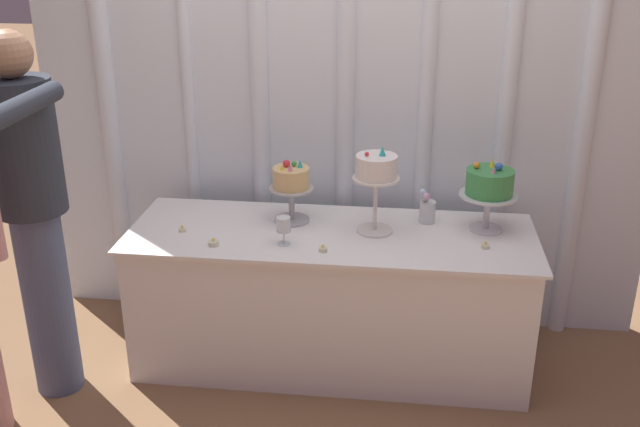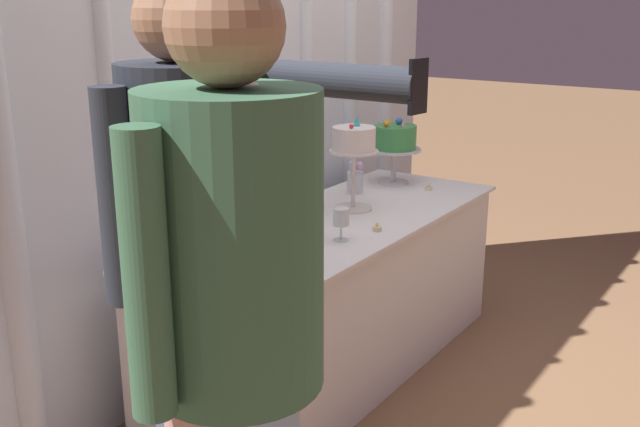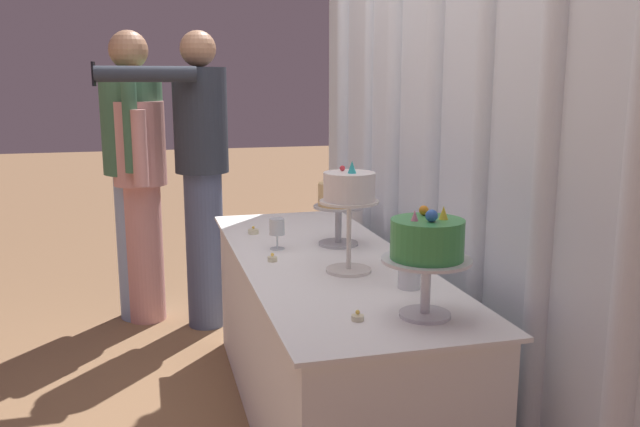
# 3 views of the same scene
# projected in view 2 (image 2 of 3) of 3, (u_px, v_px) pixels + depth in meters

# --- Properties ---
(ground_plane) EXTENTS (24.00, 24.00, 0.00)m
(ground_plane) POSITION_uv_depth(u_px,v_px,m) (352.00, 375.00, 3.39)
(ground_plane) COLOR #846042
(draped_curtain) EXTENTS (3.26, 0.16, 2.76)m
(draped_curtain) POSITION_uv_depth(u_px,v_px,m) (247.00, 58.00, 3.31)
(draped_curtain) COLOR silver
(draped_curtain) RESTS_ON ground_plane
(cake_table) EXTENTS (1.98, 0.71, 0.73)m
(cake_table) POSITION_uv_depth(u_px,v_px,m) (335.00, 298.00, 3.34)
(cake_table) COLOR white
(cake_table) RESTS_ON ground_plane
(cake_display_leftmost) EXTENTS (0.22, 0.22, 0.32)m
(cake_display_leftmost) POSITION_uv_depth(u_px,v_px,m) (284.00, 183.00, 3.08)
(cake_display_leftmost) COLOR #B2B2B7
(cake_display_leftmost) RESTS_ON cake_table
(cake_display_center) EXTENTS (0.23, 0.23, 0.43)m
(cake_display_center) POSITION_uv_depth(u_px,v_px,m) (354.00, 146.00, 3.34)
(cake_display_center) COLOR silver
(cake_display_center) RESTS_ON cake_table
(cake_display_rightmost) EXTENTS (0.28, 0.28, 0.35)m
(cake_display_rightmost) POSITION_uv_depth(u_px,v_px,m) (394.00, 141.00, 3.83)
(cake_display_rightmost) COLOR silver
(cake_display_rightmost) RESTS_ON cake_table
(wine_glass) EXTENTS (0.07, 0.07, 0.14)m
(wine_glass) POSITION_uv_depth(u_px,v_px,m) (341.00, 218.00, 2.96)
(wine_glass) COLOR silver
(wine_glass) RESTS_ON cake_table
(flower_vase) EXTENTS (0.09, 0.09, 0.18)m
(flower_vase) POSITION_uv_depth(u_px,v_px,m) (355.00, 179.00, 3.68)
(flower_vase) COLOR silver
(flower_vase) RESTS_ON cake_table
(tealight_far_left) EXTENTS (0.04, 0.04, 0.03)m
(tealight_far_left) POSITION_uv_depth(u_px,v_px,m) (243.00, 271.00, 2.63)
(tealight_far_left) COLOR beige
(tealight_far_left) RESTS_ON cake_table
(tealight_near_left) EXTENTS (0.05, 0.05, 0.04)m
(tealight_near_left) POSITION_uv_depth(u_px,v_px,m) (306.00, 263.00, 2.70)
(tealight_near_left) COLOR beige
(tealight_near_left) RESTS_ON cake_table
(tealight_near_right) EXTENTS (0.04, 0.04, 0.04)m
(tealight_near_right) POSITION_uv_depth(u_px,v_px,m) (377.00, 228.00, 3.11)
(tealight_near_right) COLOR beige
(tealight_near_right) RESTS_ON cake_table
(tealight_far_right) EXTENTS (0.04, 0.04, 0.03)m
(tealight_far_right) POSITION_uv_depth(u_px,v_px,m) (429.00, 188.00, 3.76)
(tealight_far_right) COLOR beige
(tealight_far_right) RESTS_ON cake_table
(guest_girl_blue_dress) EXTENTS (0.47, 0.74, 1.73)m
(guest_girl_blue_dress) POSITION_uv_depth(u_px,v_px,m) (191.00, 278.00, 1.93)
(guest_girl_blue_dress) COLOR #4C5675
(guest_girl_blue_dress) RESTS_ON ground_plane
(guest_man_dark_suit) EXTENTS (0.48, 0.32, 1.52)m
(guest_man_dark_suit) POSITION_uv_depth(u_px,v_px,m) (247.00, 391.00, 1.64)
(guest_man_dark_suit) COLOR #D6938E
(guest_man_dark_suit) RESTS_ON ground_plane
(guest_man_pink_jacket) EXTENTS (0.53, 0.37, 1.74)m
(guest_man_pink_jacket) POSITION_uv_depth(u_px,v_px,m) (237.00, 360.00, 1.54)
(guest_man_pink_jacket) COLOR #93ADD6
(guest_man_pink_jacket) RESTS_ON ground_plane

